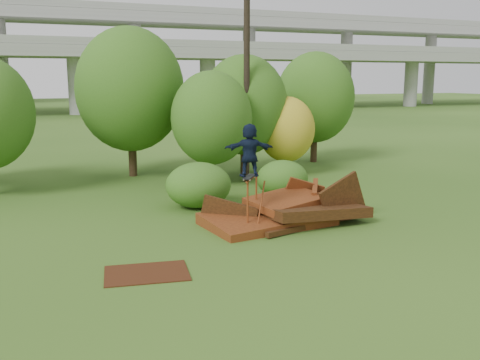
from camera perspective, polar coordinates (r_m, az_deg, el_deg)
name	(u,v)px	position (r m, az deg, el deg)	size (l,w,h in m)	color
ground	(291,243)	(15.84, 5.47, -6.75)	(240.00, 240.00, 0.00)	#2D5116
scrap_pile	(286,213)	(17.91, 4.92, -3.51)	(5.81, 3.03, 2.03)	#4C1E0D
grind_rail	(252,194)	(17.14, 1.30, -1.55)	(0.95, 1.22, 1.67)	brown
skateboard	(249,177)	(16.66, 1.01, 0.35)	(0.72, 0.85, 0.09)	black
skater	(249,150)	(16.53, 1.02, 3.22)	(1.53, 0.49, 1.65)	black
flat_plate	(147,273)	(13.64, -9.93, -9.76)	(2.05, 1.47, 0.03)	#3C1C0D
tree_1	(130,90)	(26.51, -11.65, 9.43)	(5.17, 5.17, 7.20)	black
tree_2	(212,118)	(23.87, -3.04, 6.61)	(3.62, 3.62, 5.10)	black
tree_3	(244,105)	(26.44, 0.44, 7.99)	(4.26, 4.26, 5.91)	black
tree_4	(286,129)	(26.58, 4.96, 5.39)	(2.82, 2.82, 3.89)	black
tree_5	(315,97)	(30.83, 8.01, 8.71)	(4.43, 4.43, 6.23)	black
shrub_left	(198,185)	(19.93, -4.45, -0.53)	(2.46, 2.27, 1.70)	#2C5316
shrub_right	(282,179)	(21.73, 4.54, 0.15)	(2.12, 1.95, 1.51)	#2C5316
utility_pole	(247,80)	(24.52, 0.72, 10.59)	(1.40, 0.28, 9.17)	black
freeway_overpass	(72,35)	(76.78, -17.52, 14.53)	(160.00, 15.00, 13.70)	gray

